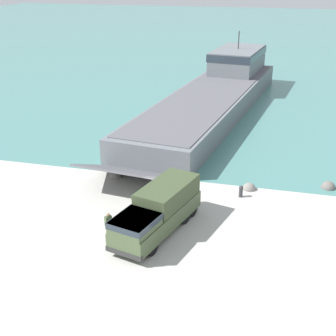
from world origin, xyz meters
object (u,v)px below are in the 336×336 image
Objects in this scene: soldier_on_ramp at (108,223)px; mooring_bollard at (241,191)px; military_truck at (158,211)px; landing_craft at (217,91)px.

soldier_on_ramp is 1.91× the size of mooring_bollard.
military_truck is 3.32m from soldier_on_ramp.
mooring_bollard is at bearing 158.01° from military_truck.
mooring_bollard is (7.64, 7.96, -0.53)m from soldier_on_ramp.
landing_craft reaches higher than mooring_bollard.
soldier_on_ramp is (-2.89, -1.56, -0.49)m from military_truck.
military_truck is 8.04m from mooring_bollard.
military_truck is at bearing -126.57° from mooring_bollard.
mooring_bollard is (5.78, -24.28, -1.50)m from landing_craft.
soldier_on_ramp is at bearing -133.83° from mooring_bollard.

